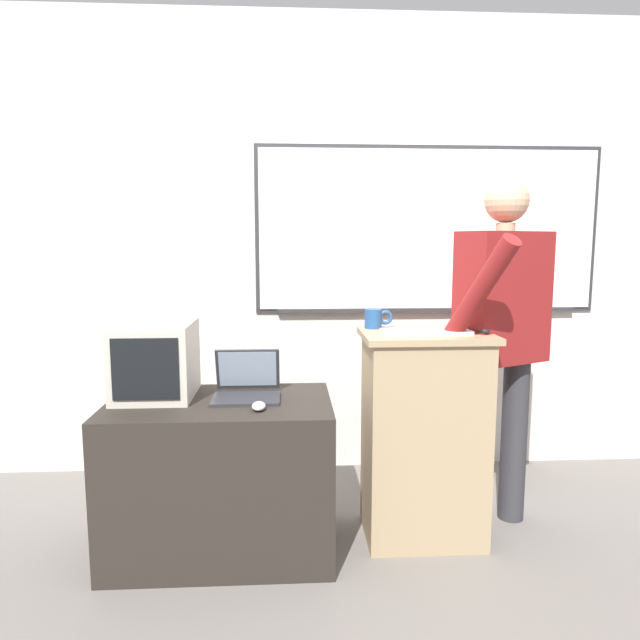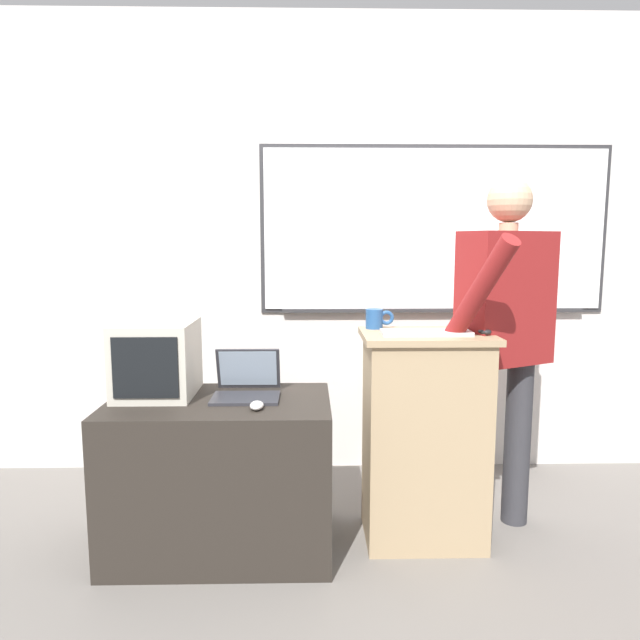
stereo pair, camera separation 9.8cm
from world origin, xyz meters
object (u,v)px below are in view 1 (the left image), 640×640
at_px(side_desk, 221,475).
at_px(coffee_mug, 375,318).
at_px(lectern_podium, 423,435).
at_px(person_presenter, 502,329).
at_px(laptop, 247,384).
at_px(computer_mouse_by_keyboard, 483,330).
at_px(computer_mouse_by_laptop, 259,406).
at_px(wireless_keyboard, 426,332).
at_px(crt_monitor, 156,360).

height_order(side_desk, coffee_mug, coffee_mug).
bearing_deg(coffee_mug, lectern_podium, -32.78).
bearing_deg(person_presenter, side_desk, 161.17).
xyz_separation_m(person_presenter, laptop, (-1.24, -0.08, -0.24)).
distance_m(side_desk, person_presenter, 1.52).
bearing_deg(computer_mouse_by_keyboard, laptop, 176.43).
xyz_separation_m(lectern_podium, coffee_mug, (-0.22, 0.14, 0.55)).
bearing_deg(coffee_mug, computer_mouse_by_laptop, -147.36).
bearing_deg(laptop, coffee_mug, 11.96).
height_order(wireless_keyboard, coffee_mug, coffee_mug).
bearing_deg(lectern_podium, computer_mouse_by_laptop, -164.70).
relative_size(person_presenter, laptop, 5.60).
height_order(laptop, wireless_keyboard, wireless_keyboard).
xyz_separation_m(laptop, coffee_mug, (0.62, 0.13, 0.29)).
bearing_deg(coffee_mug, wireless_keyboard, -43.51).
height_order(side_desk, person_presenter, person_presenter).
xyz_separation_m(laptop, crt_monitor, (-0.42, 0.02, 0.11)).
relative_size(lectern_podium, person_presenter, 0.58).
height_order(laptop, crt_monitor, crt_monitor).
bearing_deg(person_presenter, coffee_mug, 149.89).
xyz_separation_m(side_desk, crt_monitor, (-0.30, 0.09, 0.53)).
distance_m(lectern_podium, person_presenter, 0.65).
height_order(wireless_keyboard, crt_monitor, crt_monitor).
xyz_separation_m(side_desk, coffee_mug, (0.74, 0.20, 0.70)).
relative_size(person_presenter, coffee_mug, 12.47).
relative_size(person_presenter, wireless_keyboard, 4.25).
distance_m(computer_mouse_by_keyboard, crt_monitor, 1.53).
height_order(lectern_podium, laptop, lectern_podium).
height_order(person_presenter, computer_mouse_by_keyboard, person_presenter).
relative_size(computer_mouse_by_laptop, computer_mouse_by_keyboard, 1.00).
height_order(computer_mouse_by_laptop, computer_mouse_by_keyboard, computer_mouse_by_keyboard).
bearing_deg(lectern_podium, laptop, 179.21).
distance_m(lectern_podium, coffee_mug, 0.61).
bearing_deg(computer_mouse_by_laptop, laptop, 106.17).
height_order(computer_mouse_by_laptop, coffee_mug, coffee_mug).
relative_size(lectern_podium, side_desk, 1.00).
distance_m(person_presenter, computer_mouse_by_laptop, 1.25).
relative_size(laptop, coffee_mug, 2.23).
xyz_separation_m(person_presenter, crt_monitor, (-1.66, -0.06, -0.13)).
xyz_separation_m(crt_monitor, coffee_mug, (1.04, 0.11, 0.17)).
distance_m(lectern_podium, crt_monitor, 1.32).
bearing_deg(crt_monitor, lectern_podium, -1.47).
distance_m(side_desk, wireless_keyboard, 1.16).
bearing_deg(wireless_keyboard, laptop, 175.48).
relative_size(side_desk, crt_monitor, 2.54).
height_order(person_presenter, laptop, person_presenter).
bearing_deg(lectern_podium, side_desk, -176.36).
distance_m(wireless_keyboard, computer_mouse_by_laptop, 0.83).
xyz_separation_m(computer_mouse_by_keyboard, coffee_mug, (-0.47, 0.20, 0.03)).
bearing_deg(side_desk, wireless_keyboard, 0.45).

